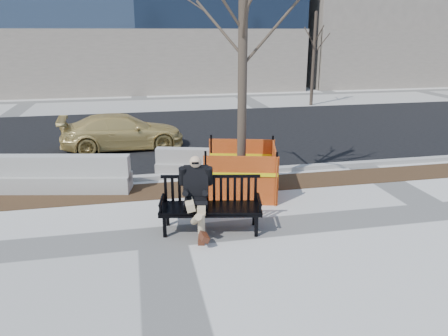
{
  "coord_description": "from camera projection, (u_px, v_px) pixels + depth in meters",
  "views": [
    {
      "loc": [
        -0.39,
        -7.9,
        3.88
      ],
      "look_at": [
        1.4,
        0.67,
        1.12
      ],
      "focal_mm": 35.03,
      "sensor_mm": 36.0,
      "label": 1
    }
  ],
  "objects": [
    {
      "name": "ground",
      "position": [
        162.0,
        237.0,
        8.62
      ],
      "size": [
        120.0,
        120.0,
        0.0
      ],
      "primitive_type": "plane",
      "color": "beige",
      "rests_on": "ground"
    },
    {
      "name": "mulch_strip",
      "position": [
        154.0,
        191.0,
        11.04
      ],
      "size": [
        40.0,
        1.2,
        0.02
      ],
      "primitive_type": "cube",
      "color": "#47301C",
      "rests_on": "ground"
    },
    {
      "name": "asphalt_street",
      "position": [
        146.0,
        136.0,
        16.83
      ],
      "size": [
        60.0,
        10.4,
        0.01
      ],
      "primitive_type": "cube",
      "color": "black",
      "rests_on": "ground"
    },
    {
      "name": "curb",
      "position": [
        152.0,
        177.0,
        11.91
      ],
      "size": [
        60.0,
        0.25,
        0.12
      ],
      "primitive_type": "cube",
      "color": "#9E9B93",
      "rests_on": "ground"
    },
    {
      "name": "bench",
      "position": [
        211.0,
        230.0,
        8.88
      ],
      "size": [
        2.17,
        1.12,
        1.1
      ],
      "primitive_type": null,
      "rotation": [
        0.0,
        0.0,
        -0.19
      ],
      "color": "black",
      "rests_on": "ground"
    },
    {
      "name": "seated_man",
      "position": [
        197.0,
        229.0,
        8.93
      ],
      "size": [
        0.84,
        1.19,
        1.52
      ],
      "primitive_type": null,
      "rotation": [
        0.0,
        0.0,
        -0.19
      ],
      "color": "black",
      "rests_on": "ground"
    },
    {
      "name": "tree_fence",
      "position": [
        241.0,
        193.0,
        10.96
      ],
      "size": [
        3.15,
        3.15,
        6.45
      ],
      "primitive_type": null,
      "rotation": [
        0.0,
        0.0,
        -0.26
      ],
      "color": "#ED5B22",
      "rests_on": "ground"
    },
    {
      "name": "sedan",
      "position": [
        124.0,
        148.0,
        15.06
      ],
      "size": [
        4.19,
        1.91,
        1.19
      ],
      "primitive_type": "imported",
      "rotation": [
        0.0,
        0.0,
        1.63
      ],
      "color": "tan",
      "rests_on": "ground"
    },
    {
      "name": "jersey_barrier_left",
      "position": [
        66.0,
        191.0,
        11.07
      ],
      "size": [
        3.35,
        1.3,
        0.94
      ],
      "primitive_type": null,
      "rotation": [
        0.0,
        0.0,
        -0.2
      ],
      "color": "#A2A098",
      "rests_on": "ground"
    },
    {
      "name": "jersey_barrier_right",
      "position": [
        205.0,
        175.0,
        12.25
      ],
      "size": [
        2.77,
        1.3,
        0.78
      ],
      "primitive_type": null,
      "rotation": [
        0.0,
        0.0,
        -0.29
      ],
      "color": "#A19E96",
      "rests_on": "ground"
    },
    {
      "name": "far_tree_right",
      "position": [
        311.0,
        105.0,
        23.87
      ],
      "size": [
        2.57,
        2.57,
        5.24
      ],
      "primitive_type": null,
      "rotation": [
        0.0,
        0.0,
        -0.42
      ],
      "color": "#413429",
      "rests_on": "ground"
    }
  ]
}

